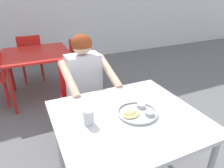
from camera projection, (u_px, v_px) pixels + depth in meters
table_foreground at (128, 125)px, 1.52m from camera, size 1.03×0.93×0.75m
thali_tray at (138, 112)px, 1.51m from camera, size 0.30×0.30×0.03m
drinking_cup at (89, 117)px, 1.38m from camera, size 0.07×0.07×0.11m
chair_foreground at (81, 92)px, 2.36m from camera, size 0.44×0.46×0.88m
diner_foreground at (87, 83)px, 2.08m from camera, size 0.51×0.57×1.19m
table_background_red at (37, 58)px, 3.06m from camera, size 0.93×0.91×0.72m
chair_red_right at (83, 61)px, 3.34m from camera, size 0.47×0.44×0.84m
chair_red_far at (31, 56)px, 3.62m from camera, size 0.40×0.41×0.86m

